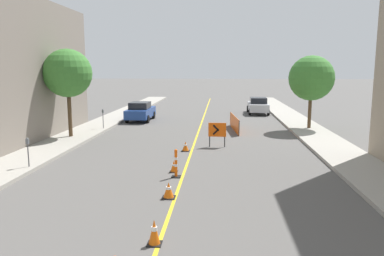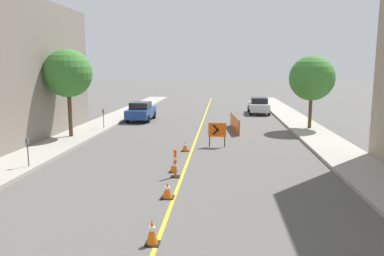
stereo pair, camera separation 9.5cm
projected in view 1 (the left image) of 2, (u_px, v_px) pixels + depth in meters
name	position (u px, v px, depth m)	size (l,w,h in m)	color
lane_stripe	(199.00, 129.00, 27.42)	(0.12, 55.28, 0.01)	gold
sidewalk_left	(96.00, 127.00, 28.00)	(2.58, 55.28, 0.17)	#9E998E
sidewalk_right	(307.00, 129.00, 26.82)	(2.58, 55.28, 0.17)	#9E998E
traffic_cone_third	(154.00, 232.00, 9.48)	(0.37, 0.37, 0.67)	black
traffic_cone_fourth	(169.00, 190.00, 12.89)	(0.46, 0.46, 0.56)	black
traffic_cone_fifth	(174.00, 167.00, 16.08)	(0.34, 0.34, 0.49)	black
traffic_cone_farthest	(185.00, 146.00, 20.12)	(0.43, 0.43, 0.53)	black
delineator_post_rear	(176.00, 165.00, 15.30)	(0.38, 0.38, 1.18)	black
arrow_barricade_primary	(217.00, 131.00, 21.08)	(1.00, 0.11, 1.38)	#EF560C
safety_mesh_fence	(234.00, 123.00, 26.72)	(0.51, 4.69, 1.04)	#EF560C
parked_car_curb_near	(140.00, 111.00, 31.54)	(1.94, 4.32, 1.59)	navy
parked_car_curb_mid	(258.00, 105.00, 36.33)	(1.94, 4.33, 1.59)	#B7B7BC
parking_meter_near_curb	(28.00, 146.00, 16.24)	(0.12, 0.11, 1.28)	#4C4C51
parking_meter_far_curb	(103.00, 115.00, 26.56)	(0.12, 0.11, 1.38)	#4C4C51
street_tree_left_near	(68.00, 73.00, 22.98)	(2.97, 2.97, 5.43)	#4C3823
street_tree_right_near	(311.00, 78.00, 26.31)	(3.16, 3.16, 5.13)	#4C3823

